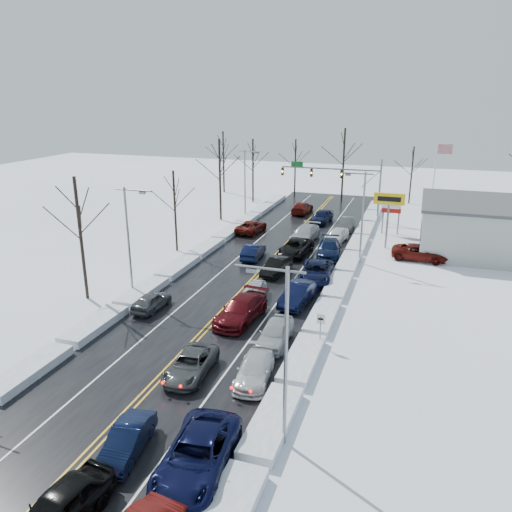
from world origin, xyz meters
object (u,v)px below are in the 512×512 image
(tires_plus_sign, at_px, (389,203))
(oncoming_car_0, at_px, (253,258))
(traffic_signal_mast, at_px, (341,177))
(flagpole, at_px, (436,176))

(tires_plus_sign, xyz_separation_m, oncoming_car_0, (-12.43, -7.91, -4.99))
(tires_plus_sign, bearing_deg, traffic_signal_mast, 120.46)
(flagpole, height_order, oncoming_car_0, flagpole)
(traffic_signal_mast, height_order, flagpole, flagpole)
(traffic_signal_mast, height_order, tires_plus_sign, traffic_signal_mast)
(tires_plus_sign, height_order, flagpole, flagpole)
(flagpole, xyz_separation_m, oncoming_car_0, (-17.10, -21.92, -5.93))
(traffic_signal_mast, bearing_deg, oncoming_car_0, -105.12)
(traffic_signal_mast, relative_size, flagpole, 1.33)
(traffic_signal_mast, bearing_deg, flagpole, 9.73)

